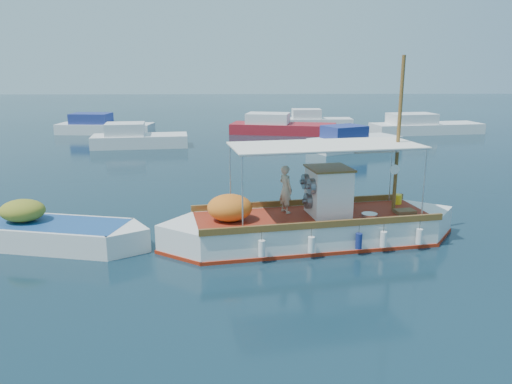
{
  "coord_description": "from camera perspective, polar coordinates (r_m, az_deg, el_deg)",
  "views": [
    {
      "loc": [
        -1.87,
        -15.26,
        5.29
      ],
      "look_at": [
        -1.46,
        0.0,
        1.4
      ],
      "focal_mm": 35.0,
      "sensor_mm": 36.0,
      "label": 1
    }
  ],
  "objects": [
    {
      "name": "bg_boat_n",
      "position": [
        39.93,
        2.76,
        7.39
      ],
      "size": [
        8.61,
        4.44,
        1.8
      ],
      "rotation": [
        0.0,
        0.0,
        -0.21
      ],
      "color": "maroon",
      "rests_on": "ground"
    },
    {
      "name": "bg_boat_e",
      "position": [
        42.13,
        18.56,
        7.03
      ],
      "size": [
        9.02,
        3.92,
        1.8
      ],
      "rotation": [
        0.0,
        0.0,
        0.16
      ],
      "color": "silver",
      "rests_on": "ground"
    },
    {
      "name": "dinghy",
      "position": [
        16.36,
        -22.74,
        -4.5
      ],
      "size": [
        6.34,
        2.78,
        1.58
      ],
      "rotation": [
        0.0,
        0.0,
        -0.21
      ],
      "color": "white",
      "rests_on": "ground"
    },
    {
      "name": "bg_boat_nw",
      "position": [
        34.23,
        -13.44,
        5.86
      ],
      "size": [
        6.46,
        3.22,
        1.8
      ],
      "rotation": [
        0.0,
        0.0,
        0.14
      ],
      "color": "silver",
      "rests_on": "ground"
    },
    {
      "name": "bg_boat_far_w",
      "position": [
        41.71,
        -17.13,
        7.07
      ],
      "size": [
        7.58,
        2.94,
        1.8
      ],
      "rotation": [
        0.0,
        0.0,
        -0.09
      ],
      "color": "silver",
      "rests_on": "ground"
    },
    {
      "name": "ground",
      "position": [
        16.26,
        5.17,
        -4.75
      ],
      "size": [
        160.0,
        160.0,
        0.0
      ],
      "primitive_type": "plane",
      "color": "black",
      "rests_on": "ground"
    },
    {
      "name": "bg_boat_ne",
      "position": [
        32.66,
        11.0,
        5.6
      ],
      "size": [
        6.43,
        4.68,
        1.8
      ],
      "rotation": [
        0.0,
        0.0,
        0.46
      ],
      "color": "silver",
      "rests_on": "ground"
    },
    {
      "name": "fishing_caique",
      "position": [
        15.38,
        6.29,
        -3.93
      ],
      "size": [
        9.31,
        3.74,
        5.77
      ],
      "rotation": [
        0.0,
        0.0,
        0.18
      ],
      "color": "white",
      "rests_on": "ground"
    },
    {
      "name": "bg_boat_far_n",
      "position": [
        44.14,
        6.68,
        7.97
      ],
      "size": [
        6.06,
        2.02,
        1.8
      ],
      "rotation": [
        0.0,
        0.0,
        0.0
      ],
      "color": "silver",
      "rests_on": "ground"
    }
  ]
}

